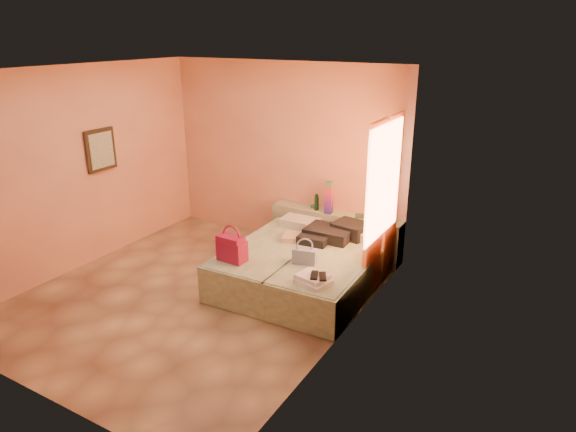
% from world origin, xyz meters
% --- Properties ---
extents(ground, '(4.50, 4.50, 0.00)m').
position_xyz_m(ground, '(0.00, 0.00, 0.00)').
color(ground, tan).
rests_on(ground, ground).
extents(room_walls, '(4.02, 4.51, 2.81)m').
position_xyz_m(room_walls, '(0.21, 0.57, 1.79)').
color(room_walls, '#F7AF83').
rests_on(room_walls, ground).
extents(headboard_ledge, '(2.05, 0.30, 0.65)m').
position_xyz_m(headboard_ledge, '(0.98, 2.10, 0.33)').
color(headboard_ledge, '#A9B796').
rests_on(headboard_ledge, ground).
extents(bed_left, '(0.96, 2.03, 0.50)m').
position_xyz_m(bed_left, '(0.60, 0.87, 0.25)').
color(bed_left, beige).
rests_on(bed_left, ground).
extents(bed_right, '(0.96, 2.03, 0.50)m').
position_xyz_m(bed_right, '(1.50, 0.90, 0.25)').
color(bed_right, beige).
rests_on(bed_right, ground).
extents(water_bottle, '(0.08, 0.08, 0.24)m').
position_xyz_m(water_bottle, '(0.67, 2.05, 0.77)').
color(water_bottle, '#153B1F').
rests_on(water_bottle, headboard_ledge).
extents(rainbow_box, '(0.11, 0.11, 0.48)m').
position_xyz_m(rainbow_box, '(0.89, 2.02, 0.89)').
color(rainbow_box, '#9F1340').
rests_on(rainbow_box, headboard_ledge).
extents(small_dish, '(0.13, 0.13, 0.03)m').
position_xyz_m(small_dish, '(0.59, 2.15, 0.67)').
color(small_dish, '#4A886E').
rests_on(small_dish, headboard_ledge).
extents(green_book, '(0.21, 0.19, 0.03)m').
position_xyz_m(green_book, '(1.38, 2.10, 0.67)').
color(green_book, '#2A4E38').
rests_on(green_book, headboard_ledge).
extents(flower_vase, '(0.23, 0.23, 0.26)m').
position_xyz_m(flower_vase, '(1.73, 2.06, 0.78)').
color(flower_vase, silver).
rests_on(flower_vase, headboard_ledge).
extents(magenta_handbag, '(0.37, 0.22, 0.33)m').
position_xyz_m(magenta_handbag, '(0.43, 0.21, 0.67)').
color(magenta_handbag, '#9F1340').
rests_on(magenta_handbag, bed_left).
extents(khaki_garment, '(0.47, 0.42, 0.07)m').
position_xyz_m(khaki_garment, '(0.81, 1.21, 0.53)').
color(khaki_garment, tan).
rests_on(khaki_garment, bed_left).
extents(clothes_pile, '(0.69, 0.69, 0.20)m').
position_xyz_m(clothes_pile, '(1.23, 1.46, 0.60)').
color(clothes_pile, black).
rests_on(clothes_pile, bed_right).
extents(blue_handbag, '(0.31, 0.19, 0.19)m').
position_xyz_m(blue_handbag, '(1.25, 0.59, 0.59)').
color(blue_handbag, '#3A4F8B').
rests_on(blue_handbag, bed_right).
extents(towel_stack, '(0.41, 0.37, 0.10)m').
position_xyz_m(towel_stack, '(1.60, 0.16, 0.55)').
color(towel_stack, white).
rests_on(towel_stack, bed_right).
extents(sandal_pair, '(0.22, 0.25, 0.02)m').
position_xyz_m(sandal_pair, '(1.66, 0.16, 0.61)').
color(sandal_pair, black).
rests_on(sandal_pair, towel_stack).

